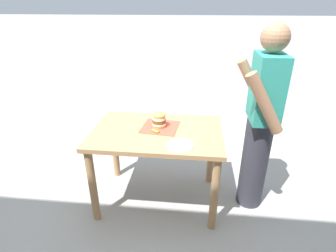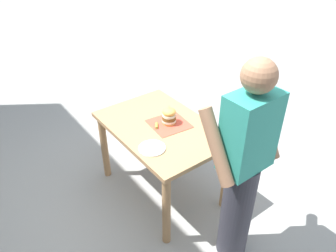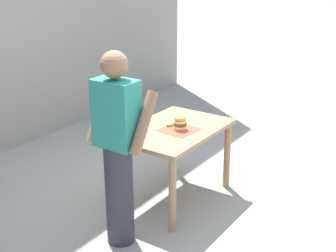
{
  "view_description": "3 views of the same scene",
  "coord_description": "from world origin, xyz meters",
  "px_view_note": "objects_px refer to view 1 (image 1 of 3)",
  "views": [
    {
      "loc": [
        2.1,
        0.32,
        1.82
      ],
      "look_at": [
        0.0,
        0.1,
        0.82
      ],
      "focal_mm": 28.0,
      "sensor_mm": 36.0,
      "label": 1
    },
    {
      "loc": [
        1.41,
        1.98,
        2.38
      ],
      "look_at": [
        0.0,
        0.1,
        0.82
      ],
      "focal_mm": 35.0,
      "sensor_mm": 36.0,
      "label": 2
    },
    {
      "loc": [
        -2.37,
        3.61,
        2.37
      ],
      "look_at": [
        0.0,
        0.1,
        0.82
      ],
      "focal_mm": 50.0,
      "sensor_mm": 36.0,
      "label": 3
    }
  ],
  "objects_px": {
    "patio_table": "(157,143)",
    "side_plate_with_forks": "(180,145)",
    "sandwich": "(159,119)",
    "diner_across_table": "(261,121)",
    "pickle_spear": "(156,131)"
  },
  "relations": [
    {
      "from": "pickle_spear",
      "to": "diner_across_table",
      "type": "distance_m",
      "value": 0.92
    },
    {
      "from": "sandwich",
      "to": "diner_across_table",
      "type": "distance_m",
      "value": 0.9
    },
    {
      "from": "pickle_spear",
      "to": "side_plate_with_forks",
      "type": "height_order",
      "value": "pickle_spear"
    },
    {
      "from": "patio_table",
      "to": "side_plate_with_forks",
      "type": "xyz_separation_m",
      "value": [
        0.26,
        0.23,
        0.13
      ]
    },
    {
      "from": "side_plate_with_forks",
      "to": "diner_across_table",
      "type": "height_order",
      "value": "diner_across_table"
    },
    {
      "from": "side_plate_with_forks",
      "to": "patio_table",
      "type": "bearing_deg",
      "value": -138.47
    },
    {
      "from": "patio_table",
      "to": "sandwich",
      "type": "height_order",
      "value": "sandwich"
    },
    {
      "from": "sandwich",
      "to": "pickle_spear",
      "type": "bearing_deg",
      "value": -6.61
    },
    {
      "from": "patio_table",
      "to": "side_plate_with_forks",
      "type": "bearing_deg",
      "value": 41.53
    },
    {
      "from": "sandwich",
      "to": "side_plate_with_forks",
      "type": "relative_size",
      "value": 0.85
    },
    {
      "from": "patio_table",
      "to": "sandwich",
      "type": "bearing_deg",
      "value": 174.16
    },
    {
      "from": "pickle_spear",
      "to": "side_plate_with_forks",
      "type": "relative_size",
      "value": 0.34
    },
    {
      "from": "patio_table",
      "to": "diner_across_table",
      "type": "distance_m",
      "value": 0.94
    },
    {
      "from": "sandwich",
      "to": "patio_table",
      "type": "bearing_deg",
      "value": -5.84
    },
    {
      "from": "sandwich",
      "to": "side_plate_with_forks",
      "type": "height_order",
      "value": "sandwich"
    }
  ]
}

